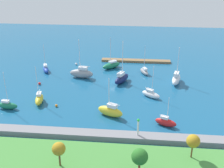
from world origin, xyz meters
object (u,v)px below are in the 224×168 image
(sailboat_gray_far_north, at_px, (82,73))
(sailboat_white_along_channel, at_px, (151,94))
(harbor_beacon, at_px, (138,126))
(sailboat_gray_lone_north, at_px, (144,71))
(sailboat_green_west_end, at_px, (8,105))
(park_tree_midwest, at_px, (193,141))
(sailboat_red_mid_basin, at_px, (166,122))
(sailboat_green_near_pier, at_px, (111,65))
(park_tree_east, at_px, (140,157))
(sailboat_yellow_inner_mooring, at_px, (110,111))
(mooring_buoy_white, at_px, (76,64))
(sailboat_navy_outer_mooring, at_px, (122,78))
(mooring_buoy_orange, at_px, (56,106))
(park_tree_mideast, at_px, (59,149))
(sailboat_blue_lone_south, at_px, (46,69))
(sailboat_white_off_beacon, at_px, (176,79))
(sailboat_yellow_by_breakwater, at_px, (39,99))
(mooring_buoy_red, at_px, (39,83))
(pier_dock, at_px, (136,61))

(sailboat_gray_far_north, relative_size, sailboat_white_along_channel, 1.37)
(harbor_beacon, xyz_separation_m, sailboat_gray_lone_north, (-1.64, -36.79, -2.49))
(sailboat_gray_far_north, bearing_deg, sailboat_green_west_end, 63.62)
(sailboat_gray_lone_north, distance_m, sailboat_white_along_channel, 16.90)
(park_tree_midwest, distance_m, sailboat_white_along_channel, 26.91)
(sailboat_red_mid_basin, xyz_separation_m, sailboat_green_near_pier, (15.52, -34.97, 0.14))
(sailboat_gray_lone_north, height_order, sailboat_green_west_end, sailboat_green_west_end)
(harbor_beacon, distance_m, park_tree_east, 10.70)
(sailboat_yellow_inner_mooring, bearing_deg, mooring_buoy_white, -42.45)
(mooring_buoy_white, bearing_deg, harbor_beacon, 117.16)
(sailboat_navy_outer_mooring, distance_m, mooring_buoy_orange, 22.66)
(harbor_beacon, relative_size, sailboat_green_west_end, 0.38)
(mooring_buoy_orange, bearing_deg, park_tree_mideast, 107.72)
(sailboat_navy_outer_mooring, bearing_deg, sailboat_blue_lone_south, 101.18)
(sailboat_white_along_channel, bearing_deg, sailboat_green_near_pier, 155.62)
(sailboat_white_off_beacon, distance_m, sailboat_navy_outer_mooring, 16.18)
(sailboat_yellow_by_breakwater, distance_m, sailboat_gray_far_north, 19.33)
(sailboat_yellow_by_breakwater, bearing_deg, mooring_buoy_white, 163.99)
(harbor_beacon, bearing_deg, mooring_buoy_orange, -30.95)
(park_tree_mideast, relative_size, sailboat_white_along_channel, 0.52)
(park_tree_midwest, xyz_separation_m, sailboat_yellow_inner_mooring, (16.13, -14.96, -3.19))
(mooring_buoy_white, bearing_deg, park_tree_mideast, 99.46)
(sailboat_white_off_beacon, relative_size, mooring_buoy_red, 14.21)
(sailboat_gray_lone_north, bearing_deg, sailboat_white_off_beacon, -148.59)
(pier_dock, height_order, sailboat_gray_far_north, sailboat_gray_far_north)
(park_tree_mideast, relative_size, sailboat_yellow_by_breakwater, 0.46)
(park_tree_east, height_order, mooring_buoy_red, park_tree_east)
(sailboat_navy_outer_mooring, xyz_separation_m, sailboat_white_along_channel, (-8.44, 9.01, -0.47))
(sailboat_white_off_beacon, height_order, sailboat_blue_lone_south, sailboat_white_off_beacon)
(sailboat_gray_lone_north, xyz_separation_m, mooring_buoy_red, (30.81, 11.70, -0.51))
(sailboat_white_off_beacon, bearing_deg, park_tree_midwest, -167.17)
(harbor_beacon, distance_m, sailboat_green_near_pier, 42.09)
(park_tree_east, xyz_separation_m, mooring_buoy_orange, (20.76, -22.90, -3.87))
(sailboat_yellow_by_breakwater, distance_m, mooring_buoy_orange, 5.15)
(sailboat_blue_lone_south, bearing_deg, sailboat_yellow_by_breakwater, -10.95)
(sailboat_yellow_inner_mooring, height_order, mooring_buoy_white, sailboat_yellow_inner_mooring)
(sailboat_white_off_beacon, bearing_deg, park_tree_mideast, 164.06)
(pier_dock, distance_m, sailboat_white_along_channel, 28.83)
(sailboat_green_near_pier, bearing_deg, sailboat_gray_lone_north, 116.96)
(harbor_beacon, distance_m, mooring_buoy_red, 38.59)
(sailboat_yellow_inner_mooring, xyz_separation_m, sailboat_navy_outer_mooring, (-1.31, -19.94, 0.04))
(pier_dock, height_order, mooring_buoy_white, pier_dock)
(sailboat_yellow_inner_mooring, xyz_separation_m, sailboat_yellow_by_breakwater, (18.75, -4.74, -0.19))
(park_tree_mideast, xyz_separation_m, sailboat_navy_outer_mooring, (-8.00, -39.35, -3.14))
(pier_dock, height_order, harbor_beacon, harbor_beacon)
(park_tree_east, height_order, sailboat_gray_lone_north, sailboat_gray_lone_north)
(pier_dock, relative_size, harbor_beacon, 6.62)
(pier_dock, height_order, sailboat_white_along_channel, sailboat_white_along_channel)
(sailboat_white_off_beacon, distance_m, sailboat_green_near_pier, 23.19)
(sailboat_yellow_inner_mooring, bearing_deg, pier_dock, -74.56)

